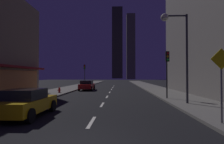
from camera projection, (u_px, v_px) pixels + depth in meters
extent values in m
cube|color=black|center=(113.00, 87.00, 37.37)|extent=(78.00, 136.00, 0.10)
cube|color=#605E59|center=(149.00, 86.00, 37.08)|extent=(4.00, 76.00, 0.15)
cube|color=#605E59|center=(79.00, 86.00, 37.66)|extent=(4.00, 76.00, 0.15)
cube|color=silver|center=(92.00, 122.00, 8.60)|extent=(0.16, 2.20, 0.01)
cube|color=silver|center=(102.00, 105.00, 13.79)|extent=(0.16, 2.20, 0.01)
cube|color=silver|center=(107.00, 97.00, 18.99)|extent=(0.16, 2.20, 0.01)
cube|color=silver|center=(110.00, 92.00, 24.18)|extent=(0.16, 2.20, 0.01)
cube|color=silver|center=(112.00, 89.00, 29.38)|extent=(0.16, 2.20, 0.01)
cube|color=silver|center=(113.00, 87.00, 34.57)|extent=(0.16, 2.20, 0.01)
cube|color=silver|center=(114.00, 86.00, 39.77)|extent=(0.16, 2.20, 0.01)
cube|color=#373429|center=(117.00, 43.00, 161.07)|extent=(8.98, 5.50, 61.31)
cube|color=#5D5846|center=(131.00, 47.00, 126.82)|extent=(5.65, 6.77, 43.81)
cube|color=gold|center=(27.00, 105.00, 9.84)|extent=(1.80, 4.20, 0.65)
cube|color=black|center=(25.00, 94.00, 9.65)|extent=(1.64, 2.00, 0.55)
cylinder|color=black|center=(24.00, 106.00, 11.27)|extent=(0.22, 0.68, 0.68)
cylinder|color=black|center=(53.00, 106.00, 11.19)|extent=(0.22, 0.68, 0.68)
cylinder|color=black|center=(30.00, 116.00, 8.40)|extent=(0.22, 0.68, 0.68)
sphere|color=white|center=(34.00, 99.00, 11.91)|extent=(0.18, 0.18, 0.18)
sphere|color=white|center=(51.00, 99.00, 11.86)|extent=(0.18, 0.18, 0.18)
cube|color=#B21919|center=(87.00, 86.00, 27.86)|extent=(1.80, 4.20, 0.65)
cube|color=black|center=(87.00, 82.00, 27.68)|extent=(1.64, 2.00, 0.55)
cylinder|color=black|center=(83.00, 87.00, 29.29)|extent=(0.22, 0.68, 0.68)
cylinder|color=black|center=(94.00, 87.00, 29.22)|extent=(0.22, 0.68, 0.68)
cylinder|color=black|center=(79.00, 89.00, 26.50)|extent=(0.22, 0.68, 0.68)
cylinder|color=black|center=(91.00, 89.00, 26.42)|extent=(0.22, 0.68, 0.68)
sphere|color=white|center=(86.00, 85.00, 29.94)|extent=(0.18, 0.18, 0.18)
sphere|color=white|center=(93.00, 85.00, 29.89)|extent=(0.18, 0.18, 0.18)
cylinder|color=red|center=(59.00, 90.00, 22.24)|extent=(0.22, 0.22, 0.55)
sphere|color=red|center=(59.00, 88.00, 22.24)|extent=(0.21, 0.21, 0.21)
cylinder|color=red|center=(59.00, 92.00, 22.23)|extent=(0.30, 0.30, 0.06)
cylinder|color=red|center=(58.00, 90.00, 22.24)|extent=(0.10, 0.10, 0.10)
cylinder|color=red|center=(61.00, 90.00, 22.23)|extent=(0.10, 0.10, 0.10)
cylinder|color=#2D2D2D|center=(167.00, 75.00, 16.69)|extent=(0.12, 0.12, 4.20)
cube|color=black|center=(167.00, 56.00, 16.53)|extent=(0.32, 0.24, 0.90)
sphere|color=red|center=(168.00, 53.00, 16.40)|extent=(0.18, 0.18, 0.18)
sphere|color=#F2B20C|center=(168.00, 56.00, 16.40)|extent=(0.18, 0.18, 0.18)
sphere|color=#19D833|center=(168.00, 60.00, 16.39)|extent=(0.18, 0.18, 0.18)
cylinder|color=#2D2D2D|center=(85.00, 75.00, 36.21)|extent=(0.12, 0.12, 4.20)
cube|color=black|center=(85.00, 67.00, 36.04)|extent=(0.32, 0.24, 0.90)
sphere|color=red|center=(84.00, 66.00, 35.91)|extent=(0.18, 0.18, 0.18)
sphere|color=#F2B20C|center=(84.00, 67.00, 35.91)|extent=(0.18, 0.18, 0.18)
sphere|color=#19D833|center=(84.00, 68.00, 35.90)|extent=(0.18, 0.18, 0.18)
cylinder|color=#38383D|center=(187.00, 59.00, 13.63)|extent=(0.16, 0.16, 6.50)
cylinder|color=#38383D|center=(176.00, 16.00, 13.73)|extent=(1.60, 0.12, 0.12)
sphere|color=#FCF7CC|center=(165.00, 17.00, 13.76)|extent=(0.56, 0.56, 0.56)
cylinder|color=slate|center=(221.00, 94.00, 7.91)|extent=(0.08, 0.08, 2.40)
cube|color=yellow|center=(221.00, 59.00, 7.91)|extent=(0.91, 0.03, 0.91)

